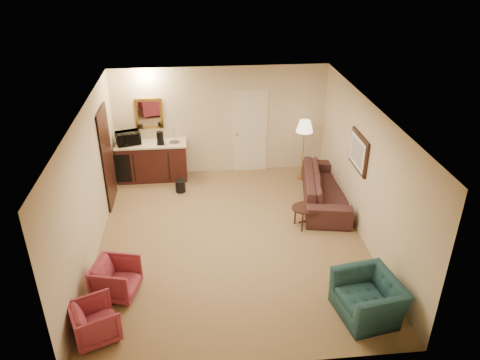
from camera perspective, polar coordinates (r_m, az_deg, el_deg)
The scene contains 12 objects.
ground at distance 9.08m, azimuth -1.02°, elevation -7.22°, with size 6.00×6.00×0.00m, color #96744C.
room_walls at distance 8.92m, azimuth -2.15°, elevation 4.70°, with size 5.02×6.01×2.61m.
wetbar_cabinet at distance 11.25m, azimuth -10.63°, elevation 2.28°, with size 1.64×0.58×0.92m, color #371311.
sofa at distance 10.22m, azimuth 10.47°, elevation -0.42°, with size 2.34×0.68×0.91m, color black.
teal_armchair at distance 7.49m, azimuth 15.49°, elevation -13.02°, with size 0.99×0.64×0.86m, color #1B4145.
rose_chair_near at distance 7.90m, azimuth -14.88°, elevation -11.39°, with size 0.66×0.62×0.68m, color #9B3249.
rose_chair_far at distance 7.27m, azimuth -17.26°, elevation -15.98°, with size 0.62×0.58×0.64m, color #9B3249.
coffee_table at distance 9.48m, azimuth 8.46°, elevation -4.36°, with size 0.74×0.50×0.43m, color #331711.
floor_lamp at distance 11.07m, azimuth 7.70°, elevation 3.66°, with size 0.39×0.39×1.47m, color #B1813B.
waste_bin at distance 10.70m, azimuth -7.27°, elevation -0.73°, with size 0.23×0.23×0.28m, color black.
microwave at distance 11.05m, azimuth -13.50°, elevation 5.15°, with size 0.53×0.29×0.36m, color black.
coffee_maker at distance 10.90m, azimuth -9.71°, elevation 5.05°, with size 0.16×0.16×0.30m, color black.
Camera 1 is at (-0.58, -7.42, 5.20)m, focal length 35.00 mm.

